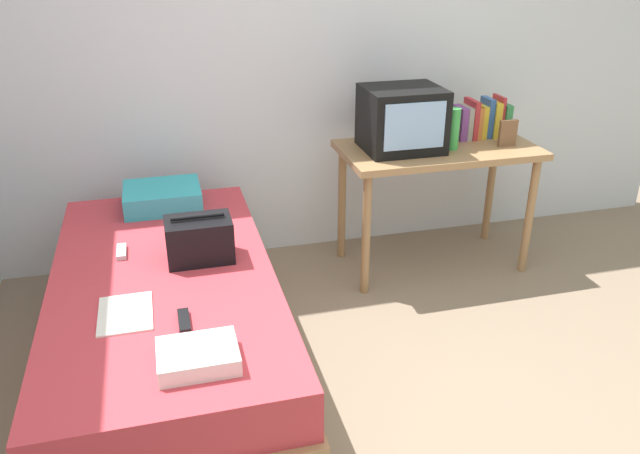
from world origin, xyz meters
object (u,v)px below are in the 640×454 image
object	(u,v)px
book_row	(481,120)
handbag	(199,239)
picture_frame	(508,133)
folded_towel	(198,356)
water_bottle	(453,129)
pillow	(163,197)
desk	(437,163)
magazine	(125,313)
remote_dark	(184,321)
remote_silver	(122,252)
bed	(169,325)
tv	(402,119)

from	to	relation	value
book_row	handbag	xyz separation A→B (m)	(-1.80, -0.76, -0.23)
picture_frame	folded_towel	size ratio (longest dim) A/B	0.56
water_bottle	pillow	distance (m)	1.69
desk	magazine	size ratio (longest dim) A/B	4.00
picture_frame	folded_towel	distance (m)	2.38
book_row	remote_dark	distance (m)	2.32
remote_dark	handbag	bearing A→B (deg)	77.99
book_row	remote_silver	world-z (taller)	book_row
pillow	handbag	size ratio (longest dim) A/B	1.37
remote_silver	bed	bearing A→B (deg)	-53.34
remote_dark	remote_silver	bearing A→B (deg)	110.05
bed	magazine	xyz separation A→B (m)	(-0.15, -0.31, 0.28)
book_row	magazine	distance (m)	2.45
handbag	folded_towel	xyz separation A→B (m)	(-0.08, -0.80, -0.07)
folded_towel	remote_silver	bearing A→B (deg)	106.35
tv	folded_towel	bearing A→B (deg)	-132.15
picture_frame	pillow	bearing A→B (deg)	176.15
folded_towel	bed	bearing A→B (deg)	97.99
bed	picture_frame	distance (m)	2.22
pillow	magazine	size ratio (longest dim) A/B	1.42
handbag	remote_silver	xyz separation A→B (m)	(-0.36, 0.15, -0.09)
pillow	remote_silver	xyz separation A→B (m)	(-0.21, -0.53, -0.05)
desk	magazine	distance (m)	2.08
handbag	pillow	bearing A→B (deg)	101.99
bed	remote_silver	size ratio (longest dim) A/B	13.89
pillow	folded_towel	bearing A→B (deg)	-87.50
tv	magazine	world-z (taller)	tv
bed	picture_frame	world-z (taller)	picture_frame
bed	tv	distance (m)	1.73
handbag	water_bottle	bearing A→B (deg)	20.78
desk	water_bottle	distance (m)	0.24
pillow	folded_towel	size ratio (longest dim) A/B	1.47
water_bottle	remote_silver	distance (m)	1.96
book_row	remote_silver	distance (m)	2.26
magazine	remote_silver	size ratio (longest dim) A/B	2.01
picture_frame	remote_dark	size ratio (longest dim) A/B	1.01
remote_dark	bed	bearing A→B (deg)	98.83
tv	magazine	xyz separation A→B (m)	(-1.56, -1.05, -0.40)
desk	remote_silver	world-z (taller)	desk
picture_frame	remote_silver	bearing A→B (deg)	-169.84
book_row	remote_dark	world-z (taller)	book_row
tv	picture_frame	distance (m)	0.65
folded_towel	remote_dark	bearing A→B (deg)	96.63
book_row	remote_silver	size ratio (longest dim) A/B	2.29
water_bottle	remote_dark	size ratio (longest dim) A/B	1.55
remote_dark	folded_towel	bearing A→B (deg)	-83.37
book_row	handbag	world-z (taller)	book_row
magazine	folded_towel	distance (m)	0.47
magazine	remote_dark	distance (m)	0.25
bed	handbag	size ratio (longest dim) A/B	6.67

